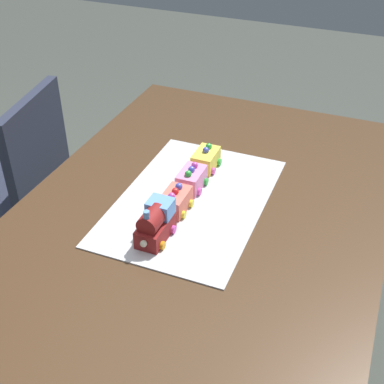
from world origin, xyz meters
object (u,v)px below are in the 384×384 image
Objects in this scene: dining_table at (205,233)px; cake_car_tanker_bubblegum at (192,179)px; cake_car_gondola_coral at (176,201)px; cake_locomotive at (155,223)px; chair at (18,187)px; cake_car_flatbed_lemon at (206,159)px.

cake_car_tanker_bubblegum is (0.06, 0.07, 0.14)m from dining_table.
dining_table is 0.17m from cake_car_gondola_coral.
cake_locomotive is 0.25m from cake_car_tanker_bubblegum.
cake_car_tanker_bubblegum is at bearing 72.79° from chair.
chair is 8.60× the size of cake_car_gondola_coral.
cake_car_tanker_bubblegum is at bearing 0.00° from cake_locomotive.
dining_table is at bearing -132.11° from cake_car_tanker_bubblegum.
cake_car_tanker_bubblegum is 0.12m from cake_car_flatbed_lemon.
cake_car_tanker_bubblegum reaches higher than dining_table.
cake_car_tanker_bubblegum is (-0.11, -0.77, 0.30)m from chair.
cake_car_gondola_coral and cake_car_flatbed_lemon have the same top height.
cake_car_gondola_coral is 1.00× the size of cake_car_tanker_bubblegum.
cake_car_tanker_bubblegum and cake_car_flatbed_lemon have the same top height.
cake_locomotive is at bearing 160.56° from dining_table.
cake_locomotive is at bearing -180.00° from cake_car_tanker_bubblegum.
cake_car_flatbed_lemon is (0.01, -0.77, 0.30)m from chair.
cake_car_tanker_bubblegum is at bearing 47.89° from dining_table.
cake_car_tanker_bubblegum is 1.00× the size of cake_car_flatbed_lemon.
dining_table is at bearing 69.43° from chair.
dining_table is at bearing -19.44° from cake_locomotive.
cake_car_tanker_bubblegum is at bearing 180.00° from cake_car_flatbed_lemon.
cake_car_gondola_coral is 0.12m from cake_car_tanker_bubblegum.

